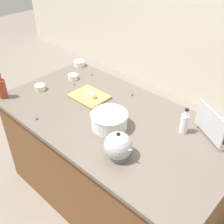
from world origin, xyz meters
TOP-DOWN VIEW (x-y plane):
  - ground_plane at (0.00, 0.00)m, footprint 12.00×12.00m
  - island_counter at (0.00, 0.00)m, footprint 1.84×0.98m
  - laptop at (0.66, 0.34)m, footprint 0.38×0.35m
  - mixing_bowl_large at (0.06, -0.09)m, footprint 0.26×0.26m
  - bottle_soy at (-0.85, -0.40)m, footprint 0.07×0.07m
  - bottle_vinegar at (0.47, 0.21)m, footprint 0.06×0.06m
  - kettle at (0.30, -0.27)m, footprint 0.21×0.18m
  - cutting_board at (-0.33, 0.08)m, footprint 0.30×0.24m
  - butter_stick_left at (-0.31, 0.08)m, footprint 0.11×0.05m
  - ramekin_small at (-0.84, 0.42)m, footprint 0.10×0.10m
  - ramekin_medium at (-0.73, -0.13)m, footprint 0.09×0.09m
  - ramekin_wide at (-0.67, 0.19)m, footprint 0.09×0.09m
  - candy_0 at (-0.58, 0.13)m, footprint 0.01×0.01m
  - candy_1 at (-0.60, 0.36)m, footprint 0.01×0.01m
  - candy_2 at (-0.09, 0.35)m, footprint 0.02×0.02m
  - candy_3 at (-0.39, -0.40)m, footprint 0.02×0.02m
  - candy_4 at (0.52, 0.33)m, footprint 0.02×0.02m

SIDE VIEW (x-z plane):
  - ground_plane at x=0.00m, z-range 0.00..0.00m
  - island_counter at x=0.00m, z-range 0.00..0.90m
  - candy_0 at x=-0.58m, z-range 0.90..0.91m
  - candy_1 at x=-0.60m, z-range 0.90..0.91m
  - candy_4 at x=0.52m, z-range 0.90..0.92m
  - candy_3 at x=-0.39m, z-range 0.90..0.92m
  - cutting_board at x=-0.33m, z-range 0.90..0.92m
  - candy_2 at x=-0.09m, z-range 0.90..0.92m
  - ramekin_wide at x=-0.67m, z-range 0.90..0.94m
  - ramekin_medium at x=-0.73m, z-range 0.90..0.95m
  - ramekin_small at x=-0.84m, z-range 0.90..0.95m
  - butter_stick_left at x=-0.31m, z-range 0.92..0.95m
  - laptop at x=0.66m, z-range 0.84..1.06m
  - mixing_bowl_large at x=0.06m, z-range 0.90..1.02m
  - bottle_vinegar at x=0.47m, z-range 0.88..1.07m
  - kettle at x=0.30m, z-range 0.88..1.08m
  - bottle_soy at x=-0.85m, z-range 0.88..1.10m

